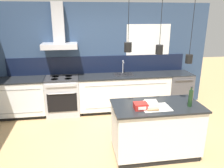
% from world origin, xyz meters
% --- Properties ---
extents(ground_plane, '(16.00, 16.00, 0.00)m').
position_xyz_m(ground_plane, '(0.00, 0.00, 0.00)').
color(ground_plane, tan).
rests_on(ground_plane, ground).
extents(wall_back, '(5.60, 2.36, 2.60)m').
position_xyz_m(wall_back, '(-0.05, 2.00, 1.36)').
color(wall_back, navy).
rests_on(wall_back, ground_plane).
extents(counter_run_left, '(1.07, 0.64, 0.91)m').
position_xyz_m(counter_run_left, '(-1.84, 1.69, 0.46)').
color(counter_run_left, black).
rests_on(counter_run_left, ground_plane).
extents(counter_run_sink, '(2.24, 0.64, 1.24)m').
position_xyz_m(counter_run_sink, '(0.58, 1.69, 0.46)').
color(counter_run_sink, black).
rests_on(counter_run_sink, ground_plane).
extents(oven_range, '(0.78, 0.66, 0.91)m').
position_xyz_m(oven_range, '(-0.92, 1.69, 0.46)').
color(oven_range, '#B5B5BA').
rests_on(oven_range, ground_plane).
extents(dishwasher, '(0.61, 0.65, 0.91)m').
position_xyz_m(dishwasher, '(2.00, 1.69, 0.46)').
color(dishwasher, '#4C4C51').
rests_on(dishwasher, ground_plane).
extents(kitchen_island, '(1.47, 0.77, 0.91)m').
position_xyz_m(kitchen_island, '(0.74, -0.21, 0.46)').
color(kitchen_island, black).
rests_on(kitchen_island, ground_plane).
extents(bottle_on_island, '(0.07, 0.07, 0.34)m').
position_xyz_m(bottle_on_island, '(1.24, -0.34, 1.05)').
color(bottle_on_island, '#193319').
rests_on(bottle_on_island, kitchen_island).
extents(book_stack, '(0.22, 0.31, 0.10)m').
position_xyz_m(book_stack, '(0.61, -0.29, 0.96)').
color(book_stack, olive).
rests_on(book_stack, kitchen_island).
extents(red_supply_box, '(0.21, 0.18, 0.10)m').
position_xyz_m(red_supply_box, '(0.43, -0.32, 0.96)').
color(red_supply_box, red).
rests_on(red_supply_box, kitchen_island).
extents(paper_pile, '(0.45, 0.34, 0.01)m').
position_xyz_m(paper_pile, '(0.68, -0.31, 0.91)').
color(paper_pile, silver).
rests_on(paper_pile, kitchen_island).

